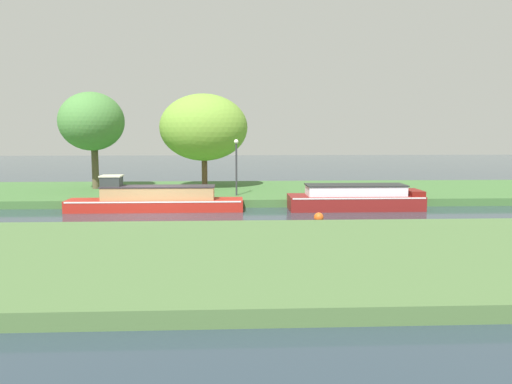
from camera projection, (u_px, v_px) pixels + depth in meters
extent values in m
plane|color=#2A3945|center=(152.00, 215.00, 23.69)|extent=(120.00, 120.00, 0.00)
cube|color=#426E37|center=(170.00, 193.00, 30.61)|extent=(72.00, 10.00, 0.40)
cube|color=#4D6F3C|center=(104.00, 258.00, 14.74)|extent=(72.00, 10.00, 0.40)
cube|color=#B1241A|center=(156.00, 205.00, 24.84)|extent=(8.52, 1.49, 0.57)
cube|color=white|center=(155.00, 200.00, 24.81)|extent=(8.35, 1.52, 0.07)
cube|color=tan|center=(158.00, 193.00, 24.78)|extent=(5.40, 1.13, 0.60)
cube|color=#342C33|center=(158.00, 186.00, 24.74)|extent=(5.50, 1.19, 0.06)
cube|color=#313634|center=(112.00, 182.00, 24.61)|extent=(0.92, 0.95, 0.52)
cube|color=beige|center=(111.00, 176.00, 24.57)|extent=(1.02, 1.01, 0.06)
cube|color=maroon|center=(355.00, 202.00, 25.29)|extent=(6.59, 1.94, 0.72)
cube|color=white|center=(355.00, 196.00, 25.25)|extent=(6.45, 1.97, 0.07)
cube|color=white|center=(355.00, 190.00, 25.22)|extent=(4.82, 1.48, 0.48)
cube|color=#2A2C2B|center=(355.00, 185.00, 25.19)|extent=(4.92, 1.55, 0.06)
cube|color=maroon|center=(413.00, 192.00, 25.37)|extent=(0.68, 1.63, 0.25)
cylinder|color=brown|center=(95.00, 163.00, 30.78)|extent=(0.41, 0.41, 3.11)
ellipsoid|color=#4C863F|center=(92.00, 121.00, 30.08)|extent=(3.79, 4.29, 3.45)
cylinder|color=brown|center=(205.00, 166.00, 31.78)|extent=(0.35, 0.35, 2.59)
ellipsoid|color=#74A239|center=(204.00, 127.00, 31.07)|extent=(5.37, 4.67, 4.08)
cylinder|color=#333338|center=(236.00, 170.00, 27.53)|extent=(0.10, 0.10, 2.80)
sphere|color=white|center=(236.00, 142.00, 27.35)|extent=(0.24, 0.24, 0.24)
cylinder|color=#4E3D24|center=(157.00, 192.00, 26.09)|extent=(0.18, 0.18, 0.69)
sphere|color=#E55919|center=(319.00, 217.00, 21.71)|extent=(0.42, 0.42, 0.42)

